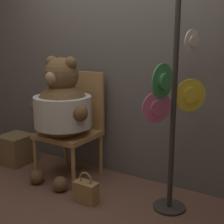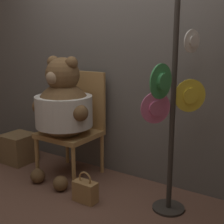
{
  "view_description": "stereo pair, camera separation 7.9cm",
  "coord_description": "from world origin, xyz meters",
  "px_view_note": "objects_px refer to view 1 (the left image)",
  "views": [
    {
      "loc": [
        1.64,
        -2.07,
        1.44
      ],
      "look_at": [
        0.17,
        0.29,
        0.8
      ],
      "focal_mm": 50.0,
      "sensor_mm": 36.0,
      "label": 1
    },
    {
      "loc": [
        1.71,
        -2.03,
        1.44
      ],
      "look_at": [
        0.17,
        0.29,
        0.8
      ],
      "focal_mm": 50.0,
      "sensor_mm": 36.0,
      "label": 2
    }
  ],
  "objects_px": {
    "hat_display_rack": "(172,112)",
    "handbag_on_ground": "(86,191)",
    "chair": "(74,122)",
    "teddy_bear": "(62,108)"
  },
  "relations": [
    {
      "from": "chair",
      "to": "hat_display_rack",
      "type": "distance_m",
      "value": 1.24
    },
    {
      "from": "hat_display_rack",
      "to": "handbag_on_ground",
      "type": "height_order",
      "value": "hat_display_rack"
    },
    {
      "from": "teddy_bear",
      "to": "handbag_on_ground",
      "type": "bearing_deg",
      "value": -29.88
    },
    {
      "from": "teddy_bear",
      "to": "hat_display_rack",
      "type": "relative_size",
      "value": 0.72
    },
    {
      "from": "chair",
      "to": "teddy_bear",
      "type": "distance_m",
      "value": 0.27
    },
    {
      "from": "chair",
      "to": "teddy_bear",
      "type": "height_order",
      "value": "teddy_bear"
    },
    {
      "from": "teddy_bear",
      "to": "handbag_on_ground",
      "type": "relative_size",
      "value": 4.43
    },
    {
      "from": "chair",
      "to": "handbag_on_ground",
      "type": "relative_size",
      "value": 3.83
    },
    {
      "from": "chair",
      "to": "hat_display_rack",
      "type": "height_order",
      "value": "hat_display_rack"
    },
    {
      "from": "handbag_on_ground",
      "to": "chair",
      "type": "bearing_deg",
      "value": 136.47
    }
  ]
}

